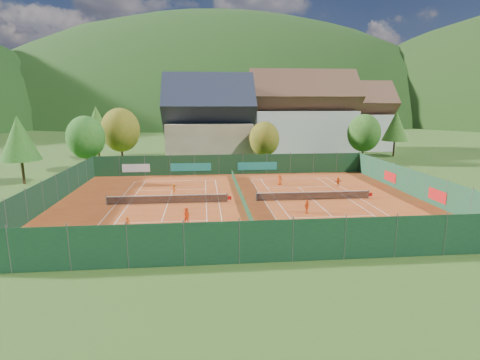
% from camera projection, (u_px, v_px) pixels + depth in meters
% --- Properties ---
extents(ground, '(600.00, 600.00, 0.00)m').
position_uv_depth(ground, '(242.00, 202.00, 40.94)').
color(ground, '#2D4F18').
rests_on(ground, ground).
extents(clay_pad, '(40.00, 32.00, 0.01)m').
position_uv_depth(clay_pad, '(242.00, 202.00, 40.94)').
color(clay_pad, '#A34018').
rests_on(clay_pad, ground).
extents(court_markings_left, '(11.03, 23.83, 0.00)m').
position_uv_depth(court_markings_left, '(168.00, 203.00, 40.17)').
color(court_markings_left, white).
rests_on(court_markings_left, ground).
extents(court_markings_right, '(11.03, 23.83, 0.00)m').
position_uv_depth(court_markings_right, '(313.00, 200.00, 41.70)').
color(court_markings_right, white).
rests_on(court_markings_right, ground).
extents(tennis_net_left, '(13.30, 0.10, 1.02)m').
position_uv_depth(tennis_net_left, '(169.00, 199.00, 40.09)').
color(tennis_net_left, '#59595B').
rests_on(tennis_net_left, ground).
extents(tennis_net_right, '(13.30, 0.10, 1.02)m').
position_uv_depth(tennis_net_right, '(315.00, 195.00, 41.61)').
color(tennis_net_right, '#59595B').
rests_on(tennis_net_right, ground).
extents(court_divider, '(0.03, 28.80, 1.00)m').
position_uv_depth(court_divider, '(242.00, 197.00, 40.84)').
color(court_divider, '#12331B').
rests_on(court_divider, ground).
extents(fence_north, '(40.00, 0.10, 3.00)m').
position_uv_depth(fence_north, '(228.00, 165.00, 56.18)').
color(fence_north, '#14371D').
rests_on(fence_north, ground).
extents(fence_south, '(40.00, 0.04, 3.00)m').
position_uv_depth(fence_south, '(266.00, 242.00, 25.04)').
color(fence_south, '#153A21').
rests_on(fence_south, ground).
extents(fence_west, '(0.04, 32.00, 3.00)m').
position_uv_depth(fence_west, '(50.00, 192.00, 38.72)').
color(fence_west, '#133520').
rests_on(fence_west, ground).
extents(fence_east, '(0.09, 32.00, 3.00)m').
position_uv_depth(fence_east, '(416.00, 184.00, 42.60)').
color(fence_east, '#163D25').
rests_on(fence_east, ground).
extents(chalet, '(16.20, 12.00, 16.00)m').
position_uv_depth(chalet, '(209.00, 125.00, 68.54)').
color(chalet, beige).
rests_on(chalet, ground).
extents(hotel_block_a, '(21.60, 11.00, 17.25)m').
position_uv_depth(hotel_block_a, '(302.00, 119.00, 76.04)').
color(hotel_block_a, silver).
rests_on(hotel_block_a, ground).
extents(hotel_block_b, '(17.28, 10.00, 15.50)m').
position_uv_depth(hotel_block_b, '(353.00, 120.00, 85.33)').
color(hotel_block_b, silver).
rests_on(hotel_block_b, ground).
extents(tree_west_front, '(5.72, 5.72, 8.69)m').
position_uv_depth(tree_west_front, '(86.00, 137.00, 57.23)').
color(tree_west_front, '#4A301A').
rests_on(tree_west_front, ground).
extents(tree_west_mid, '(6.44, 6.44, 9.78)m').
position_uv_depth(tree_west_mid, '(121.00, 130.00, 63.32)').
color(tree_west_mid, '#412517').
rests_on(tree_west_mid, ground).
extents(tree_west_back, '(5.60, 5.60, 10.00)m').
position_uv_depth(tree_west_back, '(97.00, 124.00, 70.41)').
color(tree_west_back, '#4C2B1B').
rests_on(tree_west_back, ground).
extents(tree_center, '(5.01, 5.01, 7.60)m').
position_uv_depth(tree_center, '(264.00, 139.00, 61.99)').
color(tree_center, '#4C2E1B').
rests_on(tree_center, ground).
extents(tree_east_front, '(5.72, 5.72, 8.69)m').
position_uv_depth(tree_east_front, '(364.00, 133.00, 65.52)').
color(tree_east_front, '#472F19').
rests_on(tree_east_front, ground).
extents(tree_east_mid, '(5.04, 5.04, 9.00)m').
position_uv_depth(tree_east_mid, '(396.00, 126.00, 74.13)').
color(tree_east_mid, '#492C1A').
rests_on(tree_east_mid, ground).
extents(tree_west_side, '(5.04, 5.04, 9.00)m').
position_uv_depth(tree_west_side, '(19.00, 138.00, 48.73)').
color(tree_west_side, '#422C17').
rests_on(tree_west_side, ground).
extents(tree_east_back, '(7.15, 7.15, 10.86)m').
position_uv_depth(tree_east_back, '(342.00, 121.00, 81.03)').
color(tree_east_back, '#432D18').
rests_on(tree_east_back, ground).
extents(mountain_backdrop, '(820.00, 530.00, 242.00)m').
position_uv_depth(mountain_backdrop, '(248.00, 171.00, 279.23)').
color(mountain_backdrop, black).
rests_on(mountain_backdrop, ground).
extents(ball_hopper, '(0.34, 0.34, 0.80)m').
position_uv_depth(ball_hopper, '(387.00, 222.00, 32.14)').
color(ball_hopper, slate).
rests_on(ball_hopper, ground).
extents(loose_ball_0, '(0.07, 0.07, 0.07)m').
position_uv_depth(loose_ball_0, '(129.00, 216.00, 35.53)').
color(loose_ball_0, '#CCD833').
rests_on(loose_ball_0, ground).
extents(loose_ball_1, '(0.07, 0.07, 0.07)m').
position_uv_depth(loose_ball_1, '(287.00, 233.00, 31.04)').
color(loose_ball_1, '#CCD833').
rests_on(loose_ball_1, ground).
extents(player_left_near, '(0.59, 0.57, 1.36)m').
position_uv_depth(player_left_near, '(128.00, 225.00, 31.02)').
color(player_left_near, '#CC4912').
rests_on(player_left_near, ground).
extents(player_left_mid, '(0.93, 0.85, 1.56)m').
position_uv_depth(player_left_mid, '(187.00, 216.00, 33.04)').
color(player_left_mid, '#FE4F16').
rests_on(player_left_mid, ground).
extents(player_left_far, '(0.95, 0.82, 1.27)m').
position_uv_depth(player_left_far, '(174.00, 189.00, 43.97)').
color(player_left_far, '#CE5712').
rests_on(player_left_far, ground).
extents(player_right_near, '(0.83, 0.80, 1.39)m').
position_uv_depth(player_right_near, '(307.00, 207.00, 36.43)').
color(player_right_near, '#E04E13').
rests_on(player_right_near, ground).
extents(player_right_far_a, '(0.78, 0.59, 1.43)m').
position_uv_depth(player_right_far_a, '(280.00, 180.00, 49.10)').
color(player_right_far_a, '#CA4512').
rests_on(player_right_far_a, ground).
extents(player_right_far_b, '(1.15, 0.43, 1.22)m').
position_uv_depth(player_right_far_b, '(338.00, 182.00, 48.27)').
color(player_right_far_b, '#E04F13').
rests_on(player_right_far_b, ground).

